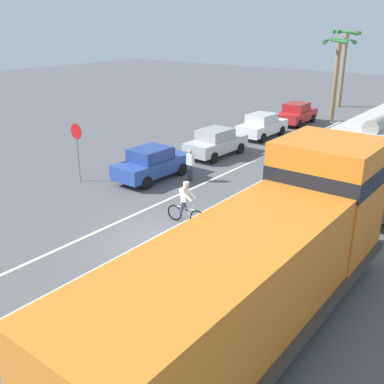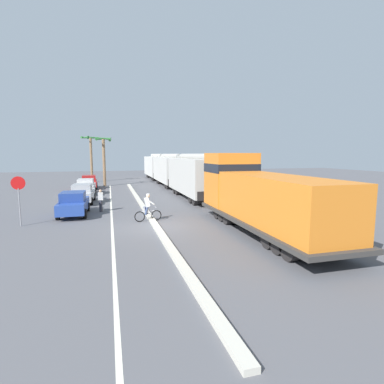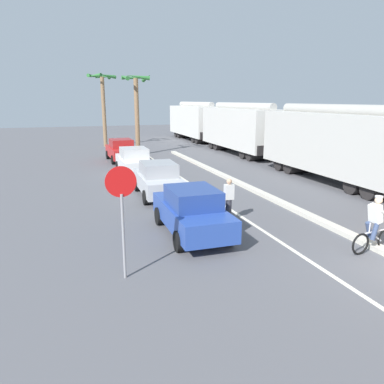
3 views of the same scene
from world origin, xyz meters
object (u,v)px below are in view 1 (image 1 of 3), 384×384
at_px(pedestrian_by_cars, 190,165).
at_px(parked_car_blue, 152,163).
at_px(parked_car_red, 297,113).
at_px(parked_car_silver, 216,142).
at_px(stop_sign, 77,141).
at_px(palm_tree_far, 345,51).
at_px(locomotive, 267,262).
at_px(palm_tree_near, 337,62).
at_px(parked_car_white, 262,125).
at_px(cyclist, 185,204).

bearing_deg(pedestrian_by_cars, parked_car_blue, -153.47).
relative_size(parked_car_blue, parked_car_red, 0.99).
distance_m(parked_car_silver, parked_car_red, 10.98).
xyz_separation_m(parked_car_red, stop_sign, (-2.67, -18.76, 1.21)).
distance_m(palm_tree_far, pedestrian_by_cars, 25.22).
relative_size(parked_car_silver, palm_tree_far, 0.63).
bearing_deg(locomotive, parked_car_silver, 129.45).
bearing_deg(parked_car_blue, pedestrian_by_cars, 26.53).
xyz_separation_m(parked_car_silver, palm_tree_far, (-0.24, 20.34, 4.15)).
distance_m(stop_sign, palm_tree_far, 28.39).
relative_size(parked_car_silver, palm_tree_near, 0.66).
distance_m(parked_car_white, pedestrian_by_cars, 10.27).
bearing_deg(palm_tree_near, pedestrian_by_cars, -90.20).
bearing_deg(parked_car_silver, parked_car_white, 91.20).
height_order(parked_car_white, palm_tree_far, palm_tree_far).
relative_size(stop_sign, palm_tree_near, 0.45).
relative_size(parked_car_white, cyclist, 2.46).
bearing_deg(palm_tree_near, cyclist, -82.76).
height_order(parked_car_white, stop_sign, stop_sign).
xyz_separation_m(cyclist, pedestrian_by_cars, (-2.88, 4.01, 0.03)).
bearing_deg(parked_car_red, locomotive, -66.46).
bearing_deg(parked_car_blue, stop_sign, -137.04).
height_order(parked_car_white, cyclist, cyclist).
bearing_deg(stop_sign, parked_car_silver, 70.35).
distance_m(parked_car_red, pedestrian_by_cars, 15.54).
relative_size(locomotive, parked_car_white, 2.75).
bearing_deg(cyclist, palm_tree_far, 99.25).
bearing_deg(pedestrian_by_cars, cyclist, -54.33).
relative_size(parked_car_blue, palm_tree_far, 0.62).
bearing_deg(cyclist, locomotive, -33.22).
xyz_separation_m(palm_tree_near, palm_tree_far, (-1.88, 6.69, 0.45)).
xyz_separation_m(parked_car_red, palm_tree_near, (1.75, 2.67, 3.70)).
height_order(parked_car_white, parked_car_red, same).
relative_size(parked_car_silver, cyclist, 2.48).
bearing_deg(cyclist, parked_car_white, 107.92).
relative_size(stop_sign, pedestrian_by_cars, 1.78).
distance_m(palm_tree_near, pedestrian_by_cars, 18.49).
bearing_deg(parked_car_blue, parked_car_red, 89.81).
xyz_separation_m(parked_car_blue, stop_sign, (-2.62, -2.44, 1.21)).
relative_size(cyclist, palm_tree_near, 0.27).
height_order(parked_car_silver, palm_tree_near, palm_tree_near).
relative_size(locomotive, pedestrian_by_cars, 7.17).
distance_m(cyclist, palm_tree_near, 22.62).
relative_size(parked_car_white, palm_tree_far, 0.62).
bearing_deg(palm_tree_near, palm_tree_far, 105.71).
bearing_deg(locomotive, parked_car_white, 119.56).
bearing_deg(palm_tree_near, parked_car_silver, -96.85).
bearing_deg(palm_tree_far, parked_car_red, -89.18).
xyz_separation_m(parked_car_blue, parked_car_white, (0.04, 10.99, 0.00)).
xyz_separation_m(parked_car_blue, parked_car_red, (0.05, 16.32, 0.00)).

